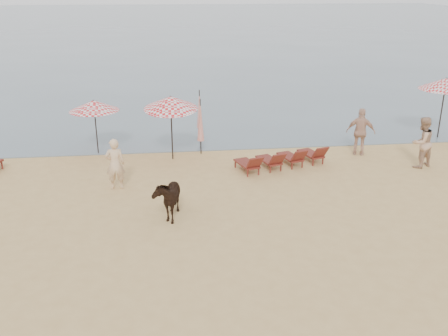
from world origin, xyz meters
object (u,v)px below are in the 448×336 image
object	(u,v)px
umbrella_open_right	(446,84)
umbrella_open_left_b	(171,103)
cow	(168,197)
umbrella_open_left_a	(94,106)
umbrella_closed_right	(200,109)
beachgoer_right_b	(361,132)
beachgoer_right_a	(422,142)
beachgoer_left	(115,164)
lounger_cluster_right	(282,158)
umbrella_closed_left	(200,120)

from	to	relation	value
umbrella_open_right	umbrella_open_left_b	bearing A→B (deg)	173.35
umbrella_open_left_b	cow	size ratio (longest dim) A/B	1.73
umbrella_open_left_b	cow	xyz separation A→B (m)	(-0.24, -5.26, -1.66)
umbrella_open_left_a	umbrella_open_right	bearing A→B (deg)	-6.40
umbrella_closed_right	beachgoer_right_b	bearing A→B (deg)	-24.54
umbrella_open_left_a	umbrella_open_left_b	bearing A→B (deg)	-26.60
beachgoer_right_a	beachgoer_right_b	bearing A→B (deg)	-64.75
umbrella_closed_right	beachgoer_left	bearing A→B (deg)	-121.29
umbrella_open_right	lounger_cluster_right	bearing A→B (deg)	-173.16
cow	beachgoer_right_a	world-z (taller)	beachgoer_right_a
umbrella_open_left_a	umbrella_open_left_b	size ratio (longest dim) A/B	0.85
umbrella_open_left_a	umbrella_closed_left	xyz separation A→B (m)	(4.26, -0.49, -0.61)
beachgoer_left	beachgoer_right_b	world-z (taller)	beachgoer_right_b
umbrella_closed_left	beachgoer_right_a	bearing A→B (deg)	-17.06
umbrella_open_left_a	lounger_cluster_right	bearing A→B (deg)	-27.27
beachgoer_right_a	beachgoer_right_b	distance (m)	2.42
cow	umbrella_open_right	bearing A→B (deg)	36.81
umbrella_closed_left	beachgoer_left	bearing A→B (deg)	-133.19
umbrella_open_left_b	umbrella_closed_right	world-z (taller)	umbrella_open_left_b
lounger_cluster_right	beachgoer_right_a	xyz separation A→B (m)	(5.29, -0.52, 0.62)
cow	beachgoer_left	xyz separation A→B (m)	(-1.75, 2.42, 0.24)
umbrella_open_left_a	beachgoer_left	distance (m)	4.17
cow	lounger_cluster_right	bearing A→B (deg)	48.77
umbrella_open_right	beachgoer_right_a	bearing A→B (deg)	-141.07
lounger_cluster_right	umbrella_open_left_a	bearing A→B (deg)	143.53
umbrella_open_right	beachgoer_right_a	distance (m)	4.65
lounger_cluster_right	cow	xyz separation A→B (m)	(-4.40, -3.78, 0.28)
beachgoer_left	umbrella_open_left_a	bearing A→B (deg)	-78.36
umbrella_open_right	cow	world-z (taller)	umbrella_open_right
beachgoer_left	lounger_cluster_right	bearing A→B (deg)	-171.70
cow	beachgoer_right_b	xyz separation A→B (m)	(7.90, 4.89, 0.32)
lounger_cluster_right	umbrella_open_right	world-z (taller)	umbrella_open_right
umbrella_open_left_b	cow	distance (m)	5.52
umbrella_closed_right	cow	distance (m)	7.98
lounger_cluster_right	umbrella_open_left_a	distance (m)	7.84
umbrella_open_left_a	beachgoer_right_b	bearing A→B (deg)	-15.57
cow	beachgoer_right_a	bearing A→B (deg)	26.74
umbrella_open_right	beachgoer_left	bearing A→B (deg)	-176.60
cow	umbrella_closed_left	bearing A→B (deg)	84.38
lounger_cluster_right	umbrella_open_left_b	xyz separation A→B (m)	(-4.17, 1.48, 1.94)
umbrella_closed_left	beachgoer_left	world-z (taller)	umbrella_closed_left
umbrella_open_left_a	beachgoer_right_b	world-z (taller)	umbrella_open_left_a
umbrella_open_left_a	umbrella_closed_left	size ratio (longest dim) A/B	0.98
umbrella_open_left_a	umbrella_closed_left	bearing A→B (deg)	-14.72
umbrella_open_left_b	beachgoer_right_a	xyz separation A→B (m)	(9.45, -2.00, -1.33)
beachgoer_right_b	umbrella_open_right	bearing A→B (deg)	-133.91
umbrella_closed_right	cow	bearing A→B (deg)	-101.06
beachgoer_right_a	umbrella_closed_right	bearing A→B (deg)	-51.48
umbrella_open_left_b	umbrella_open_right	size ratio (longest dim) A/B	0.97
umbrella_open_left_b	beachgoer_right_b	distance (m)	7.79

